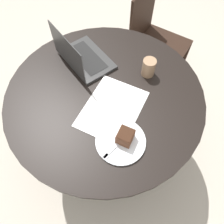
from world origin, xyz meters
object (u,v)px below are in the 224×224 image
at_px(plate, 121,141).
at_px(laptop, 82,57).
at_px(chair, 153,42).
at_px(coffee_glass, 149,67).

bearing_deg(plate, laptop, -136.59).
bearing_deg(laptop, chair, 97.39).
xyz_separation_m(chair, coffee_glass, (0.62, 0.08, 0.35)).
bearing_deg(plate, coffee_glass, 179.33).
relative_size(chair, plate, 3.58).
distance_m(plate, coffee_glass, 0.46).
height_order(chair, coffee_glass, chair).
xyz_separation_m(chair, plate, (1.08, 0.07, 0.30)).
height_order(chair, plate, chair).
bearing_deg(chair, coffee_glass, 19.17).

